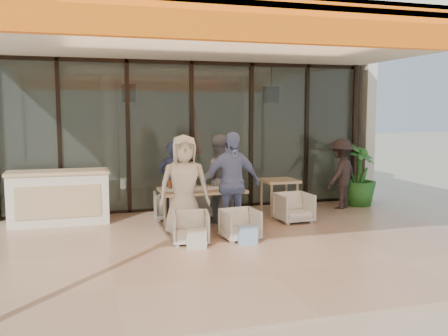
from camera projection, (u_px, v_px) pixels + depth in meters
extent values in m
plane|color=#C6B293|center=(234.00, 245.00, 8.02)|extent=(70.00, 70.00, 0.00)
cube|color=tan|center=(234.00, 245.00, 8.02)|extent=(8.00, 6.00, 0.01)
cube|color=silver|center=(234.00, 36.00, 7.65)|extent=(8.00, 6.00, 0.20)
cube|color=orange|center=(326.00, 22.00, 4.88)|extent=(8.00, 0.12, 0.45)
cube|color=#FF5C15|center=(296.00, 21.00, 5.52)|extent=(8.00, 1.50, 0.06)
cylinder|color=black|center=(354.00, 134.00, 11.68)|extent=(0.12, 0.12, 3.20)
cube|color=#9EADA3|center=(192.00, 137.00, 10.70)|extent=(8.00, 0.03, 3.20)
cube|color=black|center=(192.00, 208.00, 10.88)|extent=(8.00, 0.10, 0.08)
cube|color=black|center=(191.00, 63.00, 10.52)|extent=(8.00, 0.10, 0.08)
cube|color=black|center=(59.00, 139.00, 9.93)|extent=(0.08, 0.10, 3.20)
cube|color=black|center=(128.00, 138.00, 10.31)|extent=(0.08, 0.10, 3.20)
cube|color=black|center=(192.00, 137.00, 10.70)|extent=(0.08, 0.10, 3.20)
cube|color=black|center=(251.00, 136.00, 11.08)|extent=(0.08, 0.10, 3.20)
cube|color=black|center=(306.00, 135.00, 11.46)|extent=(0.08, 0.10, 3.20)
cube|color=black|center=(356.00, 134.00, 11.83)|extent=(0.08, 0.10, 3.20)
cube|color=silver|center=(164.00, 127.00, 14.02)|extent=(9.00, 0.25, 3.40)
cube|color=silver|center=(335.00, 127.00, 13.60)|extent=(0.25, 3.50, 3.40)
cube|color=silver|center=(175.00, 59.00, 12.16)|extent=(9.00, 3.50, 0.25)
cube|color=tan|center=(177.00, 196.00, 12.54)|extent=(8.00, 3.50, 0.02)
cylinder|color=silver|center=(111.00, 139.00, 11.78)|extent=(0.40, 0.40, 3.00)
cylinder|color=silver|center=(246.00, 136.00, 12.74)|extent=(0.40, 0.40, 3.00)
cylinder|color=black|center=(128.00, 73.00, 11.34)|extent=(0.03, 0.03, 0.70)
cube|color=black|center=(128.00, 93.00, 11.39)|extent=(0.30, 0.30, 0.40)
sphere|color=#FFBF72|center=(128.00, 93.00, 11.39)|extent=(0.18, 0.18, 0.18)
cylinder|color=black|center=(271.00, 76.00, 12.33)|extent=(0.03, 0.03, 0.70)
cube|color=black|center=(271.00, 95.00, 12.38)|extent=(0.30, 0.30, 0.40)
sphere|color=#FFBF72|center=(271.00, 95.00, 12.38)|extent=(0.18, 0.18, 0.18)
cylinder|color=black|center=(195.00, 199.00, 11.91)|extent=(0.40, 0.40, 0.05)
cylinder|color=black|center=(195.00, 158.00, 11.80)|extent=(0.04, 0.04, 2.10)
cone|color=#EA5314|center=(195.00, 130.00, 11.72)|extent=(0.32, 0.32, 1.10)
cube|color=silver|center=(59.00, 199.00, 9.38)|extent=(1.80, 0.60, 1.00)
cube|color=tan|center=(58.00, 172.00, 9.33)|extent=(1.85, 0.65, 0.06)
cube|color=tan|center=(59.00, 202.00, 9.09)|extent=(1.50, 0.02, 0.60)
cube|color=tan|center=(202.00, 190.00, 9.04)|extent=(1.50, 0.90, 0.05)
cube|color=white|center=(202.00, 189.00, 9.03)|extent=(1.30, 0.35, 0.01)
cylinder|color=tan|center=(171.00, 216.00, 8.60)|extent=(0.06, 0.06, 0.70)
cylinder|color=tan|center=(240.00, 212.00, 8.95)|extent=(0.06, 0.06, 0.70)
cylinder|color=tan|center=(165.00, 209.00, 9.21)|extent=(0.06, 0.06, 0.70)
cylinder|color=tan|center=(229.00, 205.00, 9.56)|extent=(0.06, 0.06, 0.70)
cylinder|color=white|center=(179.00, 188.00, 8.76)|extent=(0.06, 0.06, 0.11)
cylinder|color=white|center=(186.00, 185.00, 9.15)|extent=(0.06, 0.06, 0.11)
cylinder|color=white|center=(206.00, 186.00, 8.94)|extent=(0.06, 0.06, 0.11)
cylinder|color=white|center=(215.00, 184.00, 9.28)|extent=(0.06, 0.06, 0.11)
cylinder|color=white|center=(231.00, 186.00, 8.98)|extent=(0.06, 0.06, 0.11)
cylinder|color=maroon|center=(170.00, 184.00, 9.01)|extent=(0.07, 0.07, 0.16)
cylinder|color=black|center=(193.00, 182.00, 9.26)|extent=(0.09, 0.09, 0.17)
cylinder|color=black|center=(193.00, 177.00, 9.25)|extent=(0.10, 0.10, 0.01)
cylinder|color=white|center=(181.00, 192.00, 8.62)|extent=(0.22, 0.22, 0.01)
cylinder|color=white|center=(230.00, 190.00, 8.87)|extent=(0.22, 0.22, 0.01)
cylinder|color=white|center=(174.00, 187.00, 9.21)|extent=(0.22, 0.22, 0.01)
cylinder|color=white|center=(221.00, 185.00, 9.46)|extent=(0.22, 0.22, 0.01)
imported|color=white|center=(170.00, 204.00, 9.87)|extent=(0.66, 0.62, 0.62)
imported|color=white|center=(211.00, 199.00, 10.10)|extent=(0.89, 0.86, 0.74)
imported|color=white|center=(191.00, 226.00, 8.06)|extent=(0.66, 0.63, 0.59)
imported|color=white|center=(240.00, 223.00, 8.30)|extent=(0.61, 0.58, 0.58)
imported|color=#161D32|center=(174.00, 183.00, 9.34)|extent=(0.67, 0.54, 1.61)
imported|color=slate|center=(217.00, 179.00, 9.57)|extent=(0.86, 0.68, 1.71)
imported|color=beige|center=(184.00, 186.00, 8.47)|extent=(0.90, 0.63, 1.76)
imported|color=#728CBF|center=(231.00, 183.00, 8.71)|extent=(1.07, 0.48, 1.79)
cube|color=silver|center=(197.00, 240.00, 7.69)|extent=(0.30, 0.10, 0.34)
cube|color=#99BFD8|center=(248.00, 236.00, 7.93)|extent=(0.30, 0.10, 0.34)
cube|color=tan|center=(279.00, 181.00, 10.28)|extent=(0.70, 0.70, 0.05)
cylinder|color=tan|center=(271.00, 201.00, 9.97)|extent=(0.05, 0.05, 0.70)
cylinder|color=tan|center=(297.00, 200.00, 10.13)|extent=(0.05, 0.05, 0.70)
cylinder|color=tan|center=(262.00, 197.00, 10.51)|extent=(0.05, 0.05, 0.70)
cylinder|color=tan|center=(286.00, 195.00, 10.67)|extent=(0.05, 0.05, 0.70)
imported|color=white|center=(294.00, 206.00, 9.61)|extent=(0.65, 0.61, 0.64)
imported|color=black|center=(341.00, 174.00, 10.88)|extent=(1.15, 1.04, 1.55)
imported|color=#1E5919|center=(359.00, 175.00, 11.22)|extent=(1.12, 1.12, 1.42)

